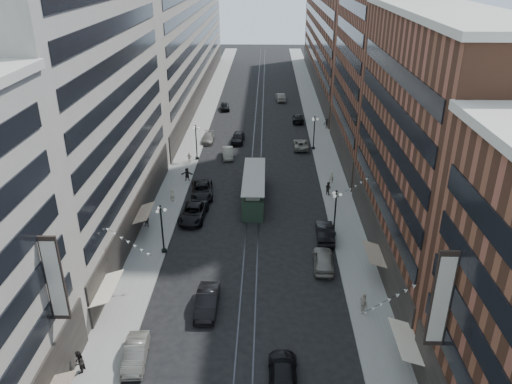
# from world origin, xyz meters

# --- Properties ---
(ground) EXTENTS (220.00, 220.00, 0.00)m
(ground) POSITION_xyz_m (0.00, 60.00, 0.00)
(ground) COLOR black
(ground) RESTS_ON ground
(sidewalk_west) EXTENTS (4.00, 180.00, 0.15)m
(sidewalk_west) POSITION_xyz_m (-11.00, 70.00, 0.07)
(sidewalk_west) COLOR gray
(sidewalk_west) RESTS_ON ground
(sidewalk_east) EXTENTS (4.00, 180.00, 0.15)m
(sidewalk_east) POSITION_xyz_m (11.00, 70.00, 0.07)
(sidewalk_east) COLOR gray
(sidewalk_east) RESTS_ON ground
(rail_west) EXTENTS (0.12, 180.00, 0.02)m
(rail_west) POSITION_xyz_m (-0.70, 70.00, 0.01)
(rail_west) COLOR #2D2D33
(rail_west) RESTS_ON ground
(rail_east) EXTENTS (0.12, 180.00, 0.02)m
(rail_east) POSITION_xyz_m (0.70, 70.00, 0.01)
(rail_east) COLOR #2D2D33
(rail_east) RESTS_ON ground
(building_west_mid) EXTENTS (8.00, 36.00, 28.00)m
(building_west_mid) POSITION_xyz_m (-17.00, 33.00, 14.00)
(building_west_mid) COLOR #9F998D
(building_west_mid) RESTS_ON ground
(building_west_far) EXTENTS (8.00, 90.00, 26.00)m
(building_west_far) POSITION_xyz_m (-17.00, 96.00, 13.00)
(building_west_far) COLOR #9F998D
(building_west_far) RESTS_ON ground
(building_east_mid) EXTENTS (8.00, 30.00, 24.00)m
(building_east_mid) POSITION_xyz_m (17.00, 28.00, 12.00)
(building_east_mid) COLOR brown
(building_east_mid) RESTS_ON ground
(building_east_tower) EXTENTS (8.00, 26.00, 42.00)m
(building_east_tower) POSITION_xyz_m (17.00, 56.00, 21.00)
(building_east_tower) COLOR brown
(building_east_tower) RESTS_ON ground
(building_east_far) EXTENTS (8.00, 72.00, 24.00)m
(building_east_far) POSITION_xyz_m (17.00, 105.00, 12.00)
(building_east_far) COLOR brown
(building_east_far) RESTS_ON ground
(lamppost_sw_far) EXTENTS (1.03, 1.14, 5.52)m
(lamppost_sw_far) POSITION_xyz_m (-9.20, 28.00, 3.10)
(lamppost_sw_far) COLOR black
(lamppost_sw_far) RESTS_ON sidewalk_west
(lamppost_sw_mid) EXTENTS (1.03, 1.14, 5.52)m
(lamppost_sw_mid) POSITION_xyz_m (-9.20, 55.00, 3.10)
(lamppost_sw_mid) COLOR black
(lamppost_sw_mid) RESTS_ON sidewalk_west
(lamppost_se_far) EXTENTS (1.03, 1.14, 5.52)m
(lamppost_se_far) POSITION_xyz_m (9.20, 32.00, 3.10)
(lamppost_se_far) COLOR black
(lamppost_se_far) RESTS_ON sidewalk_east
(lamppost_se_mid) EXTENTS (1.03, 1.14, 5.52)m
(lamppost_se_mid) POSITION_xyz_m (9.20, 60.00, 3.10)
(lamppost_se_mid) COLOR black
(lamppost_se_mid) RESTS_ON sidewalk_east
(streetcar) EXTENTS (2.76, 12.49, 3.46)m
(streetcar) POSITION_xyz_m (0.00, 41.01, 1.59)
(streetcar) COLOR #213526
(streetcar) RESTS_ON ground
(car_1) EXTENTS (2.00, 4.75, 1.53)m
(car_1) POSITION_xyz_m (-8.40, 12.30, 0.76)
(car_1) COLOR #68665D
(car_1) RESTS_ON ground
(car_2) EXTENTS (3.27, 6.35, 1.71)m
(car_2) POSITION_xyz_m (-7.11, 35.69, 0.86)
(car_2) COLOR black
(car_2) RESTS_ON ground
(car_4) EXTENTS (2.26, 5.17, 1.73)m
(car_4) POSITION_xyz_m (7.39, 25.71, 0.87)
(car_4) COLOR slate
(car_4) RESTS_ON ground
(car_5) EXTENTS (1.89, 5.28, 1.73)m
(car_5) POSITION_xyz_m (-3.56, 18.68, 0.87)
(car_5) COLOR black
(car_5) RESTS_ON ground
(car_6) EXTENTS (2.18, 5.34, 1.55)m
(car_6) POSITION_xyz_m (2.93, 10.54, 0.77)
(car_6) COLOR black
(car_6) RESTS_ON ground
(pedestrian_2) EXTENTS (0.92, 0.74, 1.67)m
(pedestrian_2) POSITION_xyz_m (-12.23, 33.35, 0.98)
(pedestrian_2) COLOR black
(pedestrian_2) RESTS_ON sidewalk_west
(pedestrian_4) EXTENTS (0.86, 1.24, 1.94)m
(pedestrian_4) POSITION_xyz_m (10.18, 18.45, 1.12)
(pedestrian_4) COLOR #BEB19E
(pedestrian_4) RESTS_ON sidewalk_east
(car_7) EXTENTS (3.48, 6.32, 1.68)m
(car_7) POSITION_xyz_m (-6.86, 42.12, 0.84)
(car_7) COLOR black
(car_7) RESTS_ON ground
(car_8) EXTENTS (1.96, 4.75, 1.37)m
(car_8) POSITION_xyz_m (-8.40, 63.43, 0.69)
(car_8) COLOR slate
(car_8) RESTS_ON ground
(car_9) EXTENTS (2.32, 4.62, 1.51)m
(car_9) POSITION_xyz_m (-7.11, 83.30, 0.76)
(car_9) COLOR black
(car_9) RESTS_ON ground
(car_10) EXTENTS (1.96, 5.29, 1.73)m
(car_10) POSITION_xyz_m (8.14, 31.32, 0.86)
(car_10) COLOR black
(car_10) RESTS_ON ground
(car_11) EXTENTS (2.46, 5.24, 1.45)m
(car_11) POSITION_xyz_m (7.19, 60.54, 0.73)
(car_11) COLOR gray
(car_11) RESTS_ON ground
(car_12) EXTENTS (2.29, 5.22, 1.49)m
(car_12) POSITION_xyz_m (7.51, 75.26, 0.75)
(car_12) COLOR black
(car_12) RESTS_ON ground
(car_13) EXTENTS (2.28, 5.10, 1.70)m
(car_13) POSITION_xyz_m (-3.33, 63.29, 0.85)
(car_13) COLOR black
(car_13) RESTS_ON ground
(car_14) EXTENTS (2.24, 5.13, 1.64)m
(car_14) POSITION_xyz_m (4.50, 90.89, 0.82)
(car_14) COLOR slate
(car_14) RESTS_ON ground
(pedestrian_5) EXTENTS (1.71, 0.50, 1.85)m
(pedestrian_5) POSITION_xyz_m (-9.50, 46.78, 1.07)
(pedestrian_5) COLOR black
(pedestrian_5) RESTS_ON sidewalk_west
(pedestrian_6) EXTENTS (0.95, 0.59, 1.50)m
(pedestrian_6) POSITION_xyz_m (-10.17, 53.62, 0.90)
(pedestrian_6) COLOR #C0B29F
(pedestrian_6) RESTS_ON sidewalk_west
(pedestrian_7) EXTENTS (0.92, 0.94, 1.75)m
(pedestrian_7) POSITION_xyz_m (9.70, 42.70, 1.03)
(pedestrian_7) COLOR black
(pedestrian_7) RESTS_ON sidewalk_east
(pedestrian_8) EXTENTS (0.70, 0.52, 1.77)m
(pedestrian_8) POSITION_xyz_m (10.52, 46.13, 1.03)
(pedestrian_8) COLOR beige
(pedestrian_8) RESTS_ON sidewalk_east
(pedestrian_9) EXTENTS (1.24, 0.60, 1.86)m
(pedestrian_9) POSITION_xyz_m (12.50, 70.92, 1.08)
(pedestrian_9) COLOR black
(pedestrian_9) RESTS_ON sidewalk_east
(car_extra_0) EXTENTS (2.13, 4.74, 1.51)m
(car_extra_0) POSITION_xyz_m (-4.50, 56.19, 0.75)
(car_extra_0) COLOR slate
(car_extra_0) RESTS_ON ground
(pedestrian_extra_0) EXTENTS (0.64, 0.99, 1.90)m
(pedestrian_extra_0) POSITION_xyz_m (-12.28, 10.98, 1.10)
(pedestrian_extra_0) COLOR black
(pedestrian_extra_0) RESTS_ON sidewalk_west
(pedestrian_extra_1) EXTENTS (0.69, 0.52, 1.69)m
(pedestrian_extra_1) POSITION_xyz_m (-10.37, 40.00, 1.00)
(pedestrian_extra_1) COLOR beige
(pedestrian_extra_1) RESTS_ON sidewalk_west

